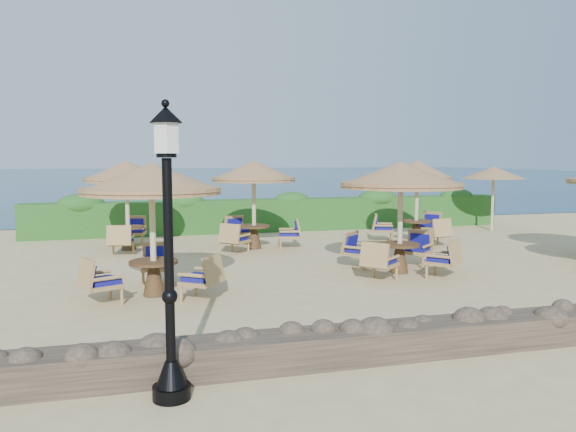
# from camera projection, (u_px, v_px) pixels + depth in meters

# --- Properties ---
(ground) EXTENTS (120.00, 120.00, 0.00)m
(ground) POSITION_uv_depth(u_px,v_px,m) (348.00, 267.00, 14.20)
(ground) COLOR tan
(ground) RESTS_ON ground
(sea) EXTENTS (160.00, 160.00, 0.00)m
(sea) POSITION_uv_depth(u_px,v_px,m) (173.00, 176.00, 81.42)
(sea) COLOR #0B2A4B
(sea) RESTS_ON ground
(hedge) EXTENTS (18.00, 0.90, 1.20)m
(hedge) POSITION_uv_depth(u_px,v_px,m) (279.00, 215.00, 21.06)
(hedge) COLOR #1B4D19
(hedge) RESTS_ON ground
(stone_wall) EXTENTS (15.00, 0.65, 0.44)m
(stone_wall) POSITION_uv_depth(u_px,v_px,m) (502.00, 331.00, 8.23)
(stone_wall) COLOR brown
(stone_wall) RESTS_ON ground
(lamp_post) EXTENTS (0.44, 0.44, 3.31)m
(lamp_post) POSITION_uv_depth(u_px,v_px,m) (169.00, 266.00, 6.27)
(lamp_post) COLOR black
(lamp_post) RESTS_ON ground
(extra_parasol) EXTENTS (2.30, 2.30, 2.41)m
(extra_parasol) POSITION_uv_depth(u_px,v_px,m) (494.00, 173.00, 20.99)
(extra_parasol) COLOR beige
(extra_parasol) RESTS_ON ground
(cafe_set_0) EXTENTS (2.81, 2.81, 2.65)m
(cafe_set_0) POSITION_uv_depth(u_px,v_px,m) (152.00, 201.00, 11.03)
(cafe_set_0) COLOR beige
(cafe_set_0) RESTS_ON ground
(cafe_set_1) EXTENTS (2.91, 2.91, 2.65)m
(cafe_set_1) POSITION_uv_depth(u_px,v_px,m) (401.00, 196.00, 13.26)
(cafe_set_1) COLOR beige
(cafe_set_1) RESTS_ON ground
(cafe_set_3) EXTENTS (2.49, 2.88, 2.65)m
(cafe_set_3) POSITION_uv_depth(u_px,v_px,m) (127.00, 185.00, 16.58)
(cafe_set_3) COLOR beige
(cafe_set_3) RESTS_ON ground
(cafe_set_4) EXTENTS (2.71, 2.71, 2.65)m
(cafe_set_4) POSITION_uv_depth(u_px,v_px,m) (254.00, 188.00, 16.82)
(cafe_set_4) COLOR beige
(cafe_set_4) RESTS_ON ground
(cafe_set_5) EXTENTS (2.75, 2.56, 2.65)m
(cafe_set_5) POSITION_uv_depth(u_px,v_px,m) (417.00, 189.00, 18.18)
(cafe_set_5) COLOR beige
(cafe_set_5) RESTS_ON ground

